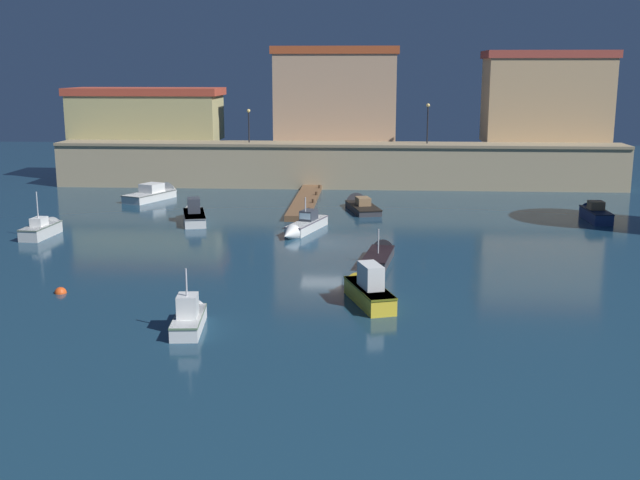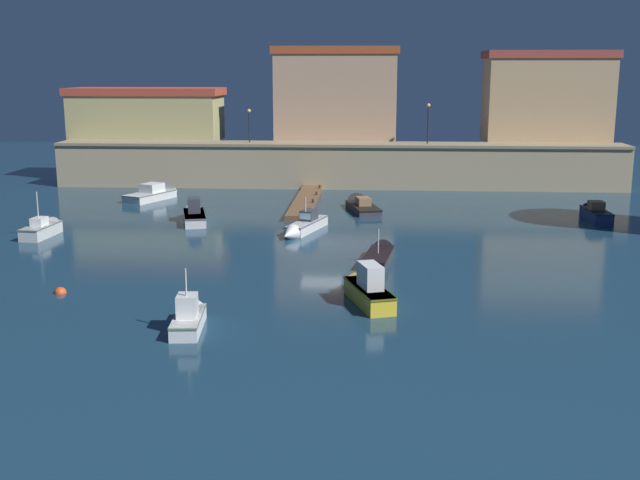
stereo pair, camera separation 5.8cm
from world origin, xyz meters
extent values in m
plane|color=#19384C|center=(0.00, 0.00, 0.00)|extent=(129.47, 129.47, 0.00)
cube|color=tan|center=(0.00, 23.32, 1.87)|extent=(50.67, 3.47, 3.74)
cube|color=gray|center=(0.00, 23.32, 3.86)|extent=(50.67, 3.77, 0.24)
cube|color=tan|center=(-18.64, 27.88, 5.86)|extent=(13.97, 5.65, 4.24)
cube|color=#B5402D|center=(-18.64, 27.88, 8.33)|extent=(14.53, 5.88, 0.70)
cube|color=tan|center=(-0.46, 27.45, 7.75)|extent=(11.22, 4.79, 8.03)
cube|color=#B74B26|center=(-0.46, 27.45, 12.12)|extent=(11.66, 4.98, 0.70)
cube|color=tan|center=(19.00, 27.75, 7.56)|extent=(11.14, 5.39, 7.64)
cube|color=#AE4337|center=(19.00, 27.75, 11.73)|extent=(11.58, 5.61, 0.70)
cube|color=brown|center=(-2.19, 14.13, 0.21)|extent=(1.68, 14.90, 0.43)
cylinder|color=#4D3421|center=(-1.43, 19.72, 0.35)|extent=(0.20, 0.20, 0.70)
cylinder|color=#4D3421|center=(-1.43, 15.99, 0.35)|extent=(0.20, 0.20, 0.70)
cylinder|color=#4D3421|center=(-1.43, 12.26, 0.35)|extent=(0.20, 0.20, 0.70)
cylinder|color=#4D3421|center=(-1.43, 8.54, 0.35)|extent=(0.20, 0.20, 0.70)
cylinder|color=black|center=(-8.02, 23.32, 5.31)|extent=(0.12, 0.12, 2.66)
sphere|color=#F9D172|center=(-8.02, 23.32, 6.79)|extent=(0.32, 0.32, 0.32)
cylinder|color=black|center=(7.90, 23.32, 5.57)|extent=(0.12, 0.12, 3.20)
sphere|color=#F9D172|center=(7.90, 23.32, 7.32)|extent=(0.32, 0.32, 0.32)
cube|color=white|center=(-4.40, -16.46, 0.31)|extent=(1.42, 3.37, 0.62)
cone|color=white|center=(-4.60, -14.42, 0.31)|extent=(1.14, 1.02, 1.05)
cube|color=#627E5C|center=(-4.40, -16.46, 0.58)|extent=(1.45, 3.44, 0.08)
cube|color=silver|center=(-4.38, -16.62, 1.08)|extent=(0.89, 1.06, 0.92)
cylinder|color=#B2B2B7|center=(-4.37, -16.74, 1.64)|extent=(0.08, 0.08, 2.04)
cube|color=silver|center=(-17.94, 0.73, 0.39)|extent=(1.49, 3.53, 0.77)
cone|color=silver|center=(-17.80, 2.88, 0.39)|extent=(1.26, 1.05, 1.20)
cube|color=#5D6B5B|center=(-17.94, 0.73, 0.73)|extent=(1.52, 3.60, 0.08)
cube|color=silver|center=(-17.95, 0.60, 1.03)|extent=(0.83, 1.13, 0.51)
cube|color=#99B7C6|center=(-17.91, 1.14, 1.05)|extent=(0.69, 0.11, 0.31)
cylinder|color=#B2B2B7|center=(-17.95, 0.53, 1.85)|extent=(0.08, 0.08, 2.16)
cube|color=silver|center=(-9.24, 5.99, 0.34)|extent=(2.50, 4.70, 0.68)
cone|color=silver|center=(-9.96, 8.72, 0.34)|extent=(1.61, 1.55, 1.33)
cube|color=#5A5E5F|center=(-9.24, 5.99, 0.64)|extent=(2.55, 4.79, 0.08)
cube|color=#333842|center=(-9.32, 6.30, 1.18)|extent=(1.14, 1.45, 1.01)
cube|color=#99B7C6|center=(-9.48, 6.91, 1.23)|extent=(0.74, 0.25, 0.61)
cube|color=gold|center=(2.97, -12.39, 0.41)|extent=(2.42, 4.26, 0.82)
cone|color=gold|center=(2.16, -9.95, 0.41)|extent=(1.44, 1.44, 1.13)
cube|color=#626716|center=(2.97, -12.39, 0.78)|extent=(2.47, 4.34, 0.08)
cube|color=silver|center=(3.02, -12.53, 1.36)|extent=(1.26, 1.76, 1.10)
cube|color=#99B7C6|center=(2.77, -11.77, 1.42)|extent=(0.70, 0.28, 0.66)
cube|color=silver|center=(-1.21, 3.83, 0.32)|extent=(2.53, 4.89, 0.65)
cone|color=silver|center=(-2.12, 0.97, 0.32)|extent=(1.43, 1.60, 1.08)
cube|color=#5B535F|center=(-1.21, 3.83, 0.61)|extent=(2.58, 4.99, 0.08)
cube|color=#333842|center=(-1.11, 4.14, 0.98)|extent=(1.21, 1.50, 0.67)
cube|color=#99B7C6|center=(-1.31, 3.51, 1.01)|extent=(0.75, 0.29, 0.40)
cylinder|color=#B2B2B7|center=(-1.29, 3.59, 1.45)|extent=(0.08, 0.08, 1.61)
cube|color=#333338|center=(2.41, 11.17, 0.24)|extent=(2.81, 5.08, 0.48)
cone|color=#333338|center=(1.67, 14.11, 0.24)|extent=(1.89, 1.70, 1.61)
cube|color=black|center=(2.41, 11.17, 0.44)|extent=(2.87, 5.18, 0.08)
cube|color=olive|center=(2.40, 11.20, 0.77)|extent=(1.25, 1.58, 0.58)
cube|color=#99B7C6|center=(2.24, 11.87, 0.80)|extent=(0.83, 0.26, 0.35)
cube|color=silver|center=(-14.97, 15.07, 0.32)|extent=(3.56, 4.99, 0.65)
cone|color=silver|center=(-13.79, 17.73, 0.32)|extent=(2.12, 1.90, 1.74)
cube|color=slate|center=(-14.97, 15.07, 0.61)|extent=(3.64, 5.09, 0.08)
cube|color=silver|center=(-14.85, 15.35, 0.99)|extent=(1.94, 2.07, 0.69)
cube|color=#99B7C6|center=(-14.51, 16.10, 1.03)|extent=(1.17, 0.56, 0.41)
cube|color=#333338|center=(3.43, -4.68, 0.28)|extent=(1.87, 4.33, 0.56)
cone|color=#333338|center=(3.80, -2.07, 0.28)|extent=(1.37, 1.34, 1.22)
cube|color=black|center=(3.43, -4.68, 0.52)|extent=(1.90, 4.42, 0.08)
cylinder|color=#B2B2B7|center=(3.42, -4.73, 1.23)|extent=(0.08, 0.08, 1.35)
cube|color=navy|center=(18.79, 8.48, 0.40)|extent=(1.35, 3.91, 0.80)
cone|color=navy|center=(18.73, 10.91, 0.40)|extent=(1.22, 1.11, 1.20)
cube|color=#121C31|center=(18.79, 8.48, 0.76)|extent=(1.38, 3.98, 0.08)
cube|color=olive|center=(18.79, 8.64, 1.09)|extent=(1.00, 1.09, 0.58)
cube|color=#99B7C6|center=(18.77, 9.17, 1.12)|extent=(0.88, 0.08, 0.35)
sphere|color=#EA4C19|center=(-11.75, -11.58, 0.00)|extent=(0.57, 0.57, 0.57)
camera|label=1|loc=(2.96, -46.45, 10.48)|focal=43.76mm
camera|label=2|loc=(3.02, -46.45, 10.48)|focal=43.76mm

